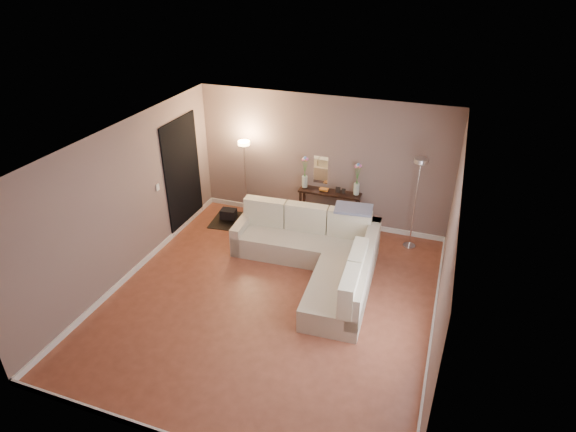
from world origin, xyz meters
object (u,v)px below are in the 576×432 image
(console_table, at_px, (326,206))
(sectional_sofa, at_px, (319,253))
(floor_lamp_lit, at_px, (245,164))
(floor_lamp_unlit, at_px, (418,186))

(console_table, bearing_deg, sectional_sofa, -78.40)
(floor_lamp_lit, bearing_deg, sectional_sofa, -35.21)
(sectional_sofa, bearing_deg, floor_lamp_lit, 144.79)
(console_table, distance_m, floor_lamp_lit, 1.81)
(console_table, height_order, floor_lamp_lit, floor_lamp_lit)
(console_table, relative_size, floor_lamp_unlit, 0.69)
(sectional_sofa, distance_m, console_table, 1.60)
(sectional_sofa, xyz_separation_m, floor_lamp_unlit, (1.40, 1.29, 0.92))
(sectional_sofa, xyz_separation_m, floor_lamp_lit, (-1.97, 1.39, 0.82))
(sectional_sofa, relative_size, floor_lamp_unlit, 1.52)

